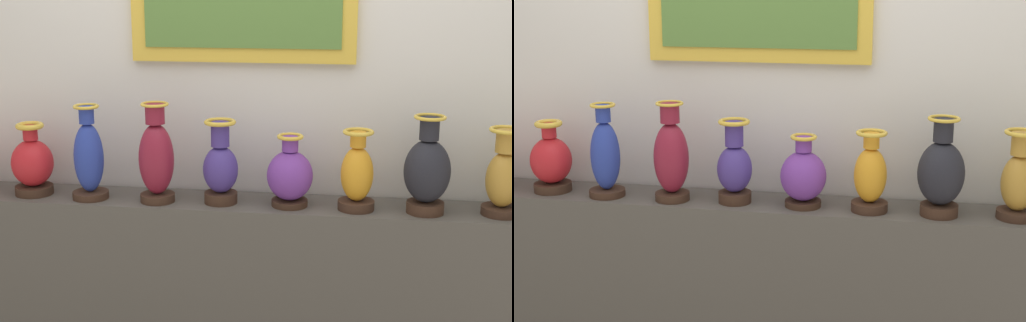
# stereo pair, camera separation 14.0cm
# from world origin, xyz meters

# --- Properties ---
(display_shelf) EXTENTS (2.73, 0.29, 1.02)m
(display_shelf) POSITION_xyz_m (0.00, 0.00, 0.51)
(display_shelf) COLOR #4C4742
(display_shelf) RESTS_ON ground_plane
(back_wall) EXTENTS (4.04, 0.14, 2.83)m
(back_wall) POSITION_xyz_m (-0.00, 0.20, 1.43)
(back_wall) COLOR silver
(back_wall) RESTS_ON ground_plane
(vase_crimson) EXTENTS (0.18, 0.18, 0.31)m
(vase_crimson) POSITION_xyz_m (-0.96, -0.02, 1.15)
(vase_crimson) COLOR #382319
(vase_crimson) RESTS_ON display_shelf
(vase_cobalt) EXTENTS (0.15, 0.15, 0.40)m
(vase_cobalt) POSITION_xyz_m (-0.69, -0.05, 1.19)
(vase_cobalt) COLOR #382319
(vase_cobalt) RESTS_ON display_shelf
(vase_burgundy) EXTENTS (0.14, 0.14, 0.41)m
(vase_burgundy) POSITION_xyz_m (-0.40, -0.05, 1.20)
(vase_burgundy) COLOR #382319
(vase_burgundy) RESTS_ON display_shelf
(vase_indigo) EXTENTS (0.14, 0.14, 0.35)m
(vase_indigo) POSITION_xyz_m (-0.14, -0.03, 1.17)
(vase_indigo) COLOR #382319
(vase_indigo) RESTS_ON display_shelf
(vase_violet) EXTENTS (0.19, 0.19, 0.29)m
(vase_violet) POSITION_xyz_m (0.14, -0.03, 1.14)
(vase_violet) COLOR #382319
(vase_violet) RESTS_ON display_shelf
(vase_amber) EXTENTS (0.15, 0.15, 0.32)m
(vase_amber) POSITION_xyz_m (0.41, -0.04, 1.16)
(vase_amber) COLOR #382319
(vase_amber) RESTS_ON display_shelf
(vase_onyx) EXTENTS (0.18, 0.18, 0.39)m
(vase_onyx) POSITION_xyz_m (0.68, -0.04, 1.19)
(vase_onyx) COLOR #382319
(vase_onyx) RESTS_ON display_shelf
(vase_ochre) EXTENTS (0.15, 0.15, 0.35)m
(vase_ochre) POSITION_xyz_m (0.97, -0.03, 1.17)
(vase_ochre) COLOR #382319
(vase_ochre) RESTS_ON display_shelf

